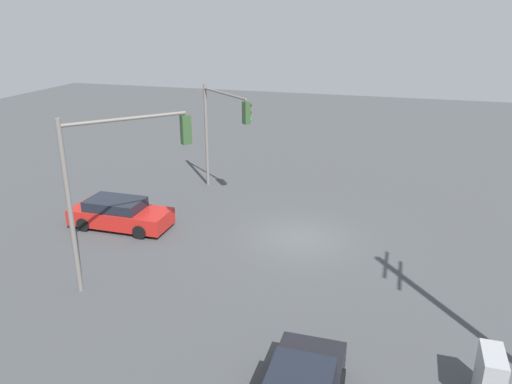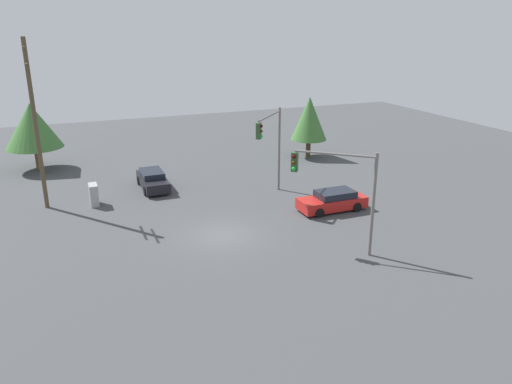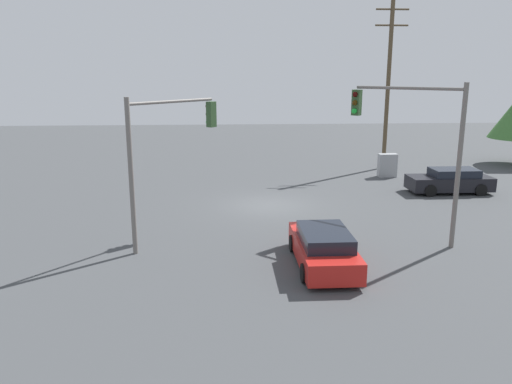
{
  "view_description": "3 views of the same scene",
  "coord_description": "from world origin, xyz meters",
  "px_view_note": "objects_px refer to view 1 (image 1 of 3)",
  "views": [
    {
      "loc": [
        -19.54,
        -3.83,
        9.39
      ],
      "look_at": [
        -0.62,
        1.8,
        2.19
      ],
      "focal_mm": 35.0,
      "sensor_mm": 36.0,
      "label": 1
    },
    {
      "loc": [
        25.89,
        -8.41,
        11.99
      ],
      "look_at": [
        -1.2,
        2.62,
        1.97
      ],
      "focal_mm": 35.0,
      "sensor_mm": 36.0,
      "label": 2
    },
    {
      "loc": [
        2.2,
        24.22,
        6.56
      ],
      "look_at": [
        0.81,
        2.47,
        1.3
      ],
      "focal_mm": 35.0,
      "sensor_mm": 36.0,
      "label": 3
    }
  ],
  "objects_px": {
    "sedan_red": "(120,214)",
    "traffic_signal_cross": "(222,122)",
    "electrical_cabinet": "(490,378)",
    "traffic_signal_main": "(119,168)"
  },
  "relations": [
    {
      "from": "traffic_signal_main",
      "to": "electrical_cabinet",
      "type": "bearing_deg",
      "value": -61.49
    },
    {
      "from": "sedan_red",
      "to": "electrical_cabinet",
      "type": "distance_m",
      "value": 16.28
    },
    {
      "from": "sedan_red",
      "to": "traffic_signal_cross",
      "type": "distance_m",
      "value": 7.11
    },
    {
      "from": "sedan_red",
      "to": "traffic_signal_cross",
      "type": "bearing_deg",
      "value": 151.14
    },
    {
      "from": "sedan_red",
      "to": "electrical_cabinet",
      "type": "xyz_separation_m",
      "value": [
        -7.03,
        -14.69,
        0.09
      ]
    },
    {
      "from": "traffic_signal_main",
      "to": "traffic_signal_cross",
      "type": "bearing_deg",
      "value": 41.12
    },
    {
      "from": "sedan_red",
      "to": "traffic_signal_main",
      "type": "height_order",
      "value": "traffic_signal_main"
    },
    {
      "from": "traffic_signal_main",
      "to": "traffic_signal_cross",
      "type": "xyz_separation_m",
      "value": [
        9.48,
        -0.29,
        -0.32
      ]
    },
    {
      "from": "electrical_cabinet",
      "to": "traffic_signal_main",
      "type": "bearing_deg",
      "value": 75.65
    },
    {
      "from": "sedan_red",
      "to": "electrical_cabinet",
      "type": "relative_size",
      "value": 3.08
    }
  ]
}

